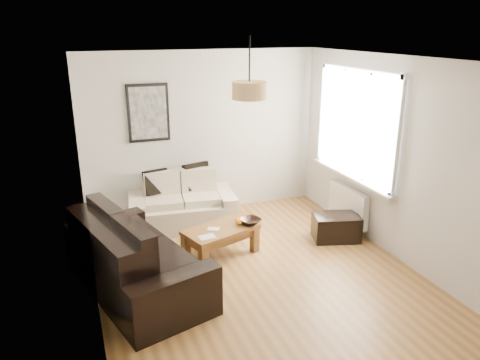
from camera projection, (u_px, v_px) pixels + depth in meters
name	position (u px, v px, depth m)	size (l,w,h in m)	color
floor	(257.00, 274.00, 5.67)	(4.50, 4.50, 0.00)	brown
ceiling	(260.00, 59.00, 4.84)	(3.80, 4.50, 0.00)	white
wall_back	(203.00, 134.00, 7.25)	(3.80, 0.04, 2.60)	silver
wall_front	(381.00, 266.00, 3.26)	(3.80, 0.04, 2.60)	silver
wall_left	(86.00, 196.00, 4.62)	(0.04, 4.50, 2.60)	silver
wall_right	(394.00, 159.00, 5.90)	(0.04, 4.50, 2.60)	silver
window_bay	(357.00, 124.00, 6.50)	(0.14, 1.90, 1.60)	white
radiator	(348.00, 204.00, 6.87)	(0.10, 0.90, 0.52)	white
poster	(148.00, 113.00, 6.81)	(0.62, 0.04, 0.87)	black
pendant_shade	(249.00, 90.00, 5.23)	(0.40, 0.40, 0.20)	tan
loveseat_cream	(182.00, 201.00, 6.96)	(1.58, 0.86, 0.79)	beige
sofa_leather	(136.00, 254.00, 5.24)	(2.06, 1.00, 0.89)	black
coffee_table	(221.00, 241.00, 6.10)	(0.97, 0.53, 0.40)	brown
ottoman	(336.00, 227.00, 6.56)	(0.65, 0.42, 0.37)	black
cushion_left	(156.00, 182.00, 6.92)	(0.37, 0.11, 0.37)	black
cushion_right	(197.00, 176.00, 7.12)	(0.41, 0.13, 0.41)	black
fruit_bowl	(251.00, 221.00, 6.16)	(0.28, 0.28, 0.07)	black
orange_a	(239.00, 222.00, 6.13)	(0.09, 0.09, 0.09)	orange
orange_b	(244.00, 218.00, 6.25)	(0.06, 0.06, 0.06)	#E34D13
orange_c	(238.00, 220.00, 6.17)	(0.07, 0.07, 0.07)	orange
papers	(207.00, 237.00, 5.77)	(0.21, 0.15, 0.01)	silver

